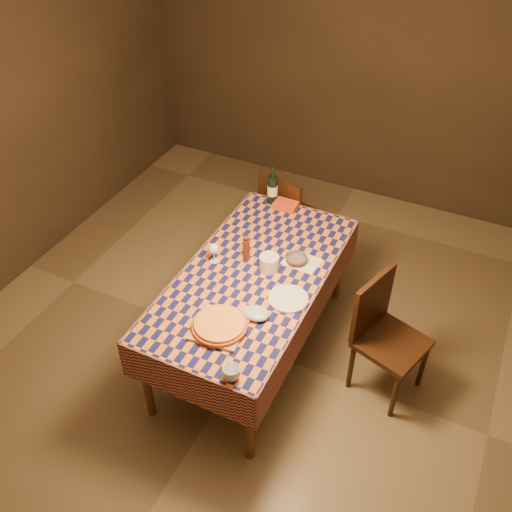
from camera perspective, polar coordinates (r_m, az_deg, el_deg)
name	(u,v)px	position (r m, az deg, el deg)	size (l,w,h in m)	color
room	(253,205)	(3.57, -0.35, 5.08)	(5.00, 5.10, 2.70)	brown
dining_table	(253,283)	(3.98, -0.31, -2.69)	(0.94, 1.84, 0.77)	brown
cutting_board	(220,327)	(3.57, -3.64, -7.14)	(0.31, 0.31, 0.02)	tan
pizza	(220,325)	(3.55, -3.66, -6.85)	(0.44, 0.44, 0.03)	#A7451B
pepper_mill	(246,248)	(4.00, -0.97, 0.80)	(0.05, 0.05, 0.20)	#501D12
bowl	(296,260)	(4.02, 4.05, -0.36)	(0.16, 0.16, 0.05)	#5F4550
wine_glass	(214,249)	(3.98, -4.27, 0.67)	(0.08, 0.08, 0.15)	white
wine_bottle	(272,189)	(4.56, 1.65, 6.70)	(0.08, 0.08, 0.33)	black
deli_tub	(269,263)	(3.94, 1.33, -0.69)	(0.14, 0.14, 0.11)	silver
takeout_container	(286,205)	(4.55, 2.99, 5.10)	(0.19, 0.13, 0.05)	red
white_plate	(288,299)	(3.75, 3.26, -4.28)	(0.26, 0.26, 0.02)	silver
tumbler	(231,373)	(3.29, -2.49, -11.61)	(0.11, 0.11, 0.08)	white
flour_patch	(302,262)	(4.05, 4.59, -0.55)	(0.25, 0.19, 0.00)	silver
flour_bag	(255,313)	(3.63, -0.06, -5.72)	(0.18, 0.14, 0.05)	#A1AECF
chair_far	(287,214)	(4.92, 3.09, 4.22)	(0.51, 0.51, 0.93)	black
chair_right	(383,330)	(3.99, 12.60, -7.25)	(0.54, 0.53, 0.93)	black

